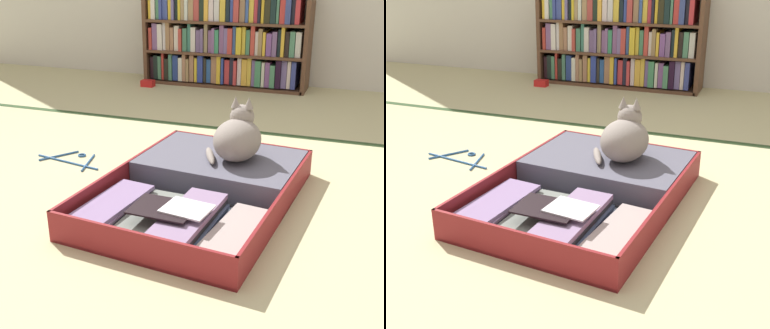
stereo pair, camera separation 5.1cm
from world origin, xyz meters
The scene contains 7 objects.
ground_plane centered at (0.00, 0.00, 0.00)m, with size 10.00×10.00×0.00m, color #C7C18D.
tatami_border centered at (0.00, 1.13, 0.00)m, with size 4.80×0.05×0.00m.
bookshelf centered at (-0.40, 2.23, 0.37)m, with size 1.29×0.30×0.75m.
open_suitcase centered at (0.11, 0.23, 0.05)m, with size 0.78×1.04×0.12m.
black_cat centered at (0.20, 0.39, 0.21)m, with size 0.27×0.26×0.26m.
clothes_hanger centered at (-0.64, 0.39, 0.01)m, with size 0.38×0.23×0.01m.
small_red_pouch centered at (-0.95, 1.98, 0.02)m, with size 0.10×0.07×0.05m.
Camera 2 is at (0.73, -1.54, 0.90)m, focal length 46.45 mm.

